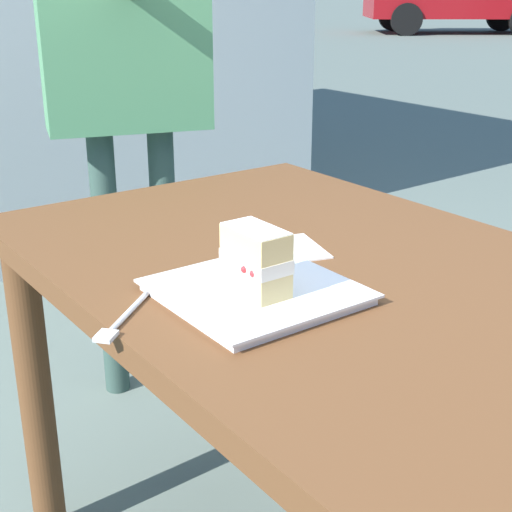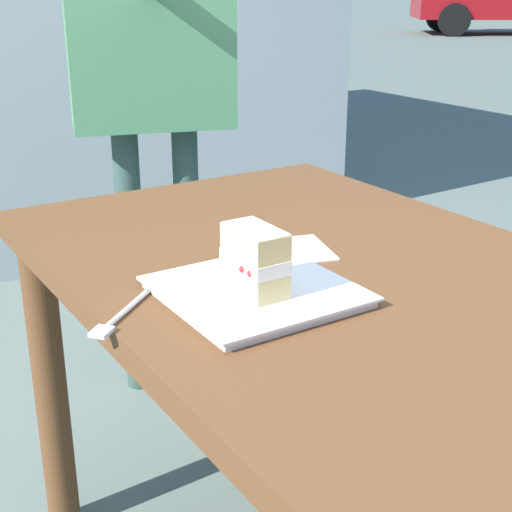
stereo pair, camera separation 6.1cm
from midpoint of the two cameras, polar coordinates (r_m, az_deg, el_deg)
patio_table at (r=1.08m, az=14.74°, el=-9.45°), size 1.64×0.77×0.75m
dessert_plate at (r=1.06m, az=1.64°, el=-2.81°), size 0.26×0.26×0.02m
cake_slice at (r=1.03m, az=1.63°, el=-0.35°), size 0.10×0.07×0.10m
dessert_fork at (r=1.02m, az=-8.65°, el=-4.47°), size 0.12×0.14×0.01m
paper_napkin at (r=1.25m, az=5.13°, el=0.54°), size 0.14×0.11×0.00m
diner_person at (r=2.03m, az=-7.36°, el=16.96°), size 0.60×0.47×1.58m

